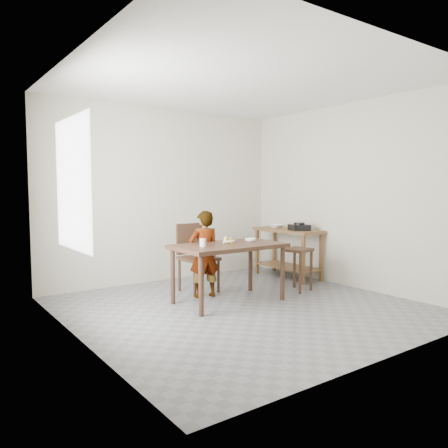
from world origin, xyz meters
TOP-DOWN VIEW (x-y plane):
  - floor at (0.00, 0.00)m, footprint 4.00×4.00m
  - ceiling at (0.00, 0.00)m, footprint 4.00×4.00m
  - wall_back at (0.00, 2.02)m, footprint 4.00×0.04m
  - wall_front at (0.00, -2.02)m, footprint 4.00×0.04m
  - wall_left at (-2.02, 0.00)m, footprint 0.04×4.00m
  - wall_right at (2.02, 0.00)m, footprint 0.04×4.00m
  - window_pane at (-1.97, 0.20)m, footprint 0.02×1.10m
  - dining_table at (0.00, 0.30)m, footprint 1.40×0.80m
  - prep_counter at (1.72, 1.00)m, footprint 0.50×1.20m
  - child at (-0.11, 0.70)m, footprint 0.47×0.35m
  - dining_chair at (-0.01, 1.00)m, footprint 0.47×0.47m
  - stool at (1.17, 0.23)m, footprint 0.41×0.41m
  - glass_tumbler at (-0.39, 0.30)m, footprint 0.09×0.09m
  - small_bowl at (0.38, 0.32)m, footprint 0.15×0.15m
  - banana at (0.03, 0.34)m, footprint 0.20×0.17m
  - serving_bowl at (1.67, 1.24)m, footprint 0.26×0.26m
  - gas_burner at (1.68, 0.71)m, footprint 0.37×0.37m

SIDE VIEW (x-z plane):
  - floor at x=0.00m, z-range -0.04..0.00m
  - stool at x=1.17m, z-range 0.00..0.61m
  - dining_table at x=0.00m, z-range 0.00..0.75m
  - prep_counter at x=1.72m, z-range 0.00..0.80m
  - dining_chair at x=-0.01m, z-range 0.00..0.96m
  - child at x=-0.11m, z-range 0.00..1.16m
  - small_bowl at x=0.38m, z-range 0.75..0.80m
  - banana at x=0.03m, z-range 0.75..0.81m
  - glass_tumbler at x=-0.39m, z-range 0.75..0.85m
  - serving_bowl at x=1.67m, z-range 0.80..0.86m
  - gas_burner at x=1.68m, z-range 0.80..0.89m
  - wall_back at x=0.00m, z-range 0.00..2.70m
  - wall_front at x=0.00m, z-range 0.00..2.70m
  - wall_left at x=-2.02m, z-range 0.00..2.70m
  - wall_right at x=2.02m, z-range 0.00..2.70m
  - window_pane at x=-1.97m, z-range 0.85..2.15m
  - ceiling at x=0.00m, z-range 2.70..2.74m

